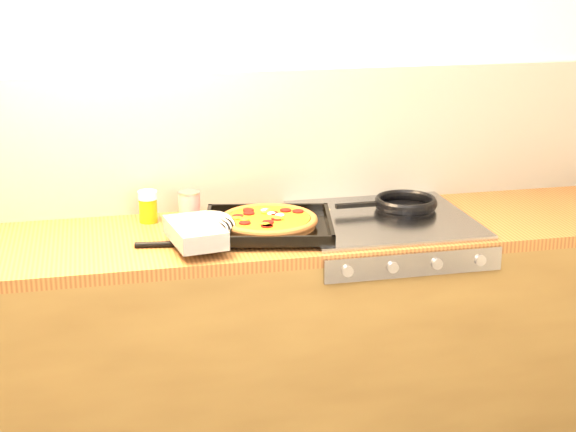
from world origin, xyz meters
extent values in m
plane|color=beige|center=(0.00, 1.40, 1.25)|extent=(3.20, 0.00, 3.20)
cube|color=white|center=(0.00, 1.39, 1.15)|extent=(3.20, 0.02, 0.50)
cube|color=olive|center=(0.00, 1.10, 0.43)|extent=(3.20, 0.60, 0.86)
cube|color=#985F2F|center=(0.00, 1.10, 0.88)|extent=(3.20, 0.60, 0.04)
cube|color=gray|center=(0.45, 0.80, 0.85)|extent=(0.60, 0.03, 0.08)
cylinder|color=#A5A5AA|center=(0.23, 0.78, 0.85)|extent=(0.04, 0.02, 0.04)
cylinder|color=#A5A5AA|center=(0.38, 0.78, 0.85)|extent=(0.04, 0.02, 0.04)
cylinder|color=#A5A5AA|center=(0.53, 0.78, 0.85)|extent=(0.04, 0.02, 0.04)
cylinder|color=#A5A5AA|center=(0.67, 0.78, 0.85)|extent=(0.04, 0.02, 0.04)
cube|color=gray|center=(0.45, 1.10, 0.91)|extent=(0.60, 0.56, 0.02)
cube|color=black|center=(0.03, 1.06, 0.92)|extent=(0.49, 0.45, 0.01)
cube|color=black|center=(0.06, 1.23, 0.94)|extent=(0.42, 0.09, 0.02)
cube|color=black|center=(-0.01, 0.88, 0.94)|extent=(0.42, 0.09, 0.02)
cube|color=black|center=(0.23, 1.02, 0.94)|extent=(0.08, 0.37, 0.02)
cube|color=black|center=(-0.17, 1.10, 0.94)|extent=(0.08, 0.37, 0.02)
cylinder|color=#945A2B|center=(0.03, 1.06, 0.94)|extent=(0.37, 0.37, 0.02)
torus|color=#945A2B|center=(0.03, 1.06, 0.95)|extent=(0.39, 0.39, 0.03)
cylinder|color=orange|center=(0.03, 1.06, 0.95)|extent=(0.33, 0.33, 0.01)
cylinder|color=maroon|center=(0.05, 1.03, 0.96)|extent=(0.04, 0.04, 0.01)
cylinder|color=maroon|center=(-0.02, 1.15, 0.96)|extent=(0.04, 0.04, 0.01)
cylinder|color=maroon|center=(0.00, 0.96, 0.96)|extent=(0.04, 0.04, 0.01)
cylinder|color=maroon|center=(-0.07, 1.09, 0.96)|extent=(0.04, 0.04, 0.01)
cylinder|color=maroon|center=(0.10, 1.12, 0.96)|extent=(0.04, 0.04, 0.01)
cylinder|color=maroon|center=(0.05, 1.10, 0.96)|extent=(0.04, 0.04, 0.01)
cylinder|color=maroon|center=(-0.06, 1.01, 0.96)|extent=(0.04, 0.04, 0.01)
cylinder|color=maroon|center=(0.14, 1.10, 0.96)|extent=(0.04, 0.04, 0.01)
cylinder|color=maroon|center=(0.01, 0.97, 0.96)|extent=(0.04, 0.04, 0.01)
cylinder|color=maroon|center=(0.02, 1.00, 0.96)|extent=(0.04, 0.04, 0.01)
cylinder|color=maroon|center=(-0.03, 1.11, 0.96)|extent=(0.04, 0.04, 0.01)
ellipsoid|color=gold|center=(-0.06, 1.06, 0.96)|extent=(0.04, 0.03, 0.01)
ellipsoid|color=gold|center=(-0.08, 1.07, 0.96)|extent=(0.04, 0.03, 0.01)
ellipsoid|color=gold|center=(0.03, 1.11, 0.96)|extent=(0.04, 0.03, 0.01)
ellipsoid|color=gold|center=(0.03, 1.15, 0.96)|extent=(0.04, 0.03, 0.01)
ellipsoid|color=gold|center=(0.00, 0.98, 0.96)|extent=(0.04, 0.03, 0.01)
ellipsoid|color=gold|center=(0.06, 1.03, 0.96)|extent=(0.04, 0.03, 0.01)
ellipsoid|color=gold|center=(0.05, 1.05, 0.96)|extent=(0.04, 0.03, 0.01)
ellipsoid|color=gold|center=(-0.06, 1.04, 0.96)|extent=(0.04, 0.03, 0.01)
ellipsoid|color=gold|center=(0.05, 1.13, 0.96)|extent=(0.04, 0.03, 0.01)
ellipsoid|color=silver|center=(0.03, 1.14, 0.96)|extent=(0.04, 0.04, 0.01)
ellipsoid|color=silver|center=(0.05, 1.10, 0.96)|extent=(0.04, 0.04, 0.01)
ellipsoid|color=silver|center=(0.07, 1.07, 0.96)|extent=(0.04, 0.04, 0.01)
cube|color=black|center=(-0.23, 0.95, 0.96)|extent=(0.19, 0.27, 0.06)
ellipsoid|color=black|center=(-0.17, 1.06, 0.96)|extent=(0.17, 0.17, 0.06)
cylinder|color=black|center=(-0.15, 0.97, 0.96)|extent=(0.11, 0.12, 0.06)
cylinder|color=black|center=(0.56, 1.17, 0.92)|extent=(0.21, 0.21, 0.01)
torus|color=black|center=(0.56, 1.17, 0.94)|extent=(0.23, 0.23, 0.02)
cube|color=black|center=(0.38, 1.17, 0.94)|extent=(0.16, 0.02, 0.01)
cylinder|color=#A70D1D|center=(-0.21, 1.25, 0.95)|extent=(0.08, 0.08, 0.10)
cylinder|color=#B2B2B7|center=(-0.21, 1.25, 1.01)|extent=(0.08, 0.08, 0.01)
cylinder|color=#B2B2B7|center=(-0.21, 1.25, 0.90)|extent=(0.08, 0.08, 0.01)
cylinder|color=orange|center=(-0.36, 1.28, 0.94)|extent=(0.08, 0.08, 0.08)
cylinder|color=silver|center=(-0.36, 1.28, 1.00)|extent=(0.08, 0.08, 0.03)
cylinder|color=#A37E45|center=(0.14, 1.28, 0.91)|extent=(0.25, 0.09, 0.02)
ellipsoid|color=#A37E45|center=(0.27, 1.24, 0.91)|extent=(0.07, 0.06, 0.02)
cube|color=black|center=(-0.19, 0.98, 0.90)|extent=(0.11, 0.10, 0.01)
cylinder|color=black|center=(-0.33, 1.00, 0.91)|extent=(0.18, 0.05, 0.02)
camera|label=1|loc=(-0.53, -1.70, 1.84)|focal=55.00mm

